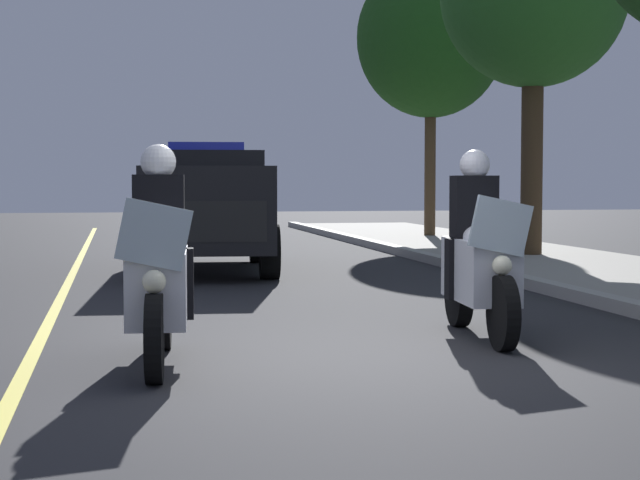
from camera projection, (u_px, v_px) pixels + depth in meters
ground_plane at (345, 359)px, 8.26m from camera, size 80.00×80.00×0.00m
lane_stripe_center at (26, 370)px, 7.78m from camera, size 48.00×0.12×0.01m
police_motorcycle_lead_left at (158, 275)px, 7.98m from camera, size 2.14×0.62×1.72m
police_motorcycle_lead_right at (479, 261)px, 9.38m from camera, size 2.14×0.62×1.72m
police_suv at (207, 204)px, 16.41m from camera, size 5.03×2.38×2.05m
tree_behind_suv at (431, 38)px, 25.03m from camera, size 3.61×3.61×6.76m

